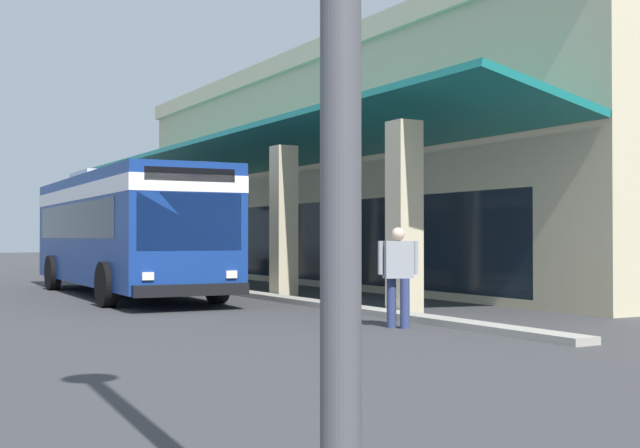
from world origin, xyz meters
name	(u,v)px	position (x,y,z in m)	size (l,w,h in m)	color
ground	(316,280)	(0.00, 8.00, 0.00)	(120.00, 120.00, 0.00)	#38383A
curb_strip	(188,285)	(2.06, 2.39, 0.06)	(31.83, 0.50, 0.12)	#9E998E
plaza_building	(440,174)	(2.06, 12.01, 3.80)	(26.82, 15.74, 7.60)	#C6B793
transit_bus	(123,225)	(4.53, -0.35, 1.85)	(11.30, 3.10, 3.34)	navy
pedestrian	(398,271)	(14.72, 1.40, 0.95)	(0.39, 0.63, 1.70)	navy
potted_palm	(161,260)	(-3.88, 3.52, 0.69)	(1.92, 1.60, 2.82)	#4C4742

